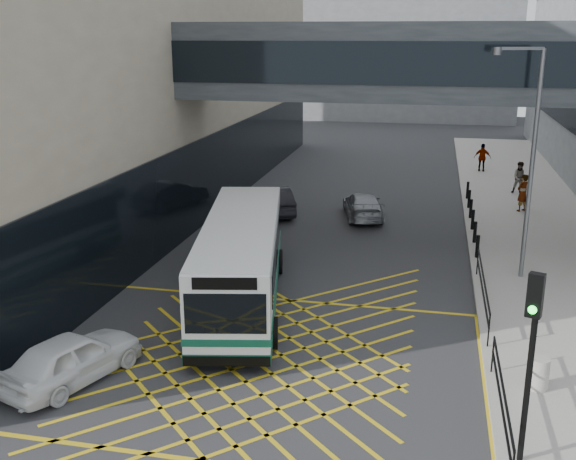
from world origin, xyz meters
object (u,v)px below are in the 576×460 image
Objects in this scene: car_silver at (363,205)px; litter_bin at (539,374)px; traffic_light at (531,342)px; bus at (242,259)px; car_white at (72,357)px; pedestrian_b at (520,178)px; pedestrian_c at (482,158)px; pedestrian_a at (523,193)px; car_dark at (274,200)px; street_lamp at (528,151)px.

car_silver is 5.16× the size of litter_bin.
bus is at bearing 158.11° from traffic_light.
car_white is at bearing 60.14° from car_silver.
pedestrian_b is 0.99× the size of pedestrian_c.
car_silver is 2.27× the size of pedestrian_a.
car_white is at bearing -171.07° from litter_bin.
car_silver is 13.69m from pedestrian_c.
car_dark is at bearing 138.17° from traffic_light.
street_lamp reaches higher than traffic_light.
car_white is 17.44m from car_dark.
bus reaches higher than litter_bin.
car_silver is 10.06m from pedestrian_b.
car_silver is 1.00× the size of traffic_light.
litter_bin is 27.90m from pedestrian_c.
pedestrian_a reaches higher than litter_bin.
pedestrian_b is at bearing 85.17° from litter_bin.
pedestrian_b is at bearing -137.27° from pedestrian_a.
car_dark is (1.11, 17.41, 0.01)m from car_white.
car_dark is 1.05× the size of traffic_light.
pedestrian_a is (10.31, 13.79, -0.44)m from bus.
street_lamp reaches higher than pedestrian_c.
pedestrian_a is (7.54, 2.29, 0.43)m from car_silver.
car_silver is (4.42, 0.11, -0.03)m from car_dark.
street_lamp reaches higher than pedestrian_b.
car_white is 2.41× the size of pedestrian_b.
car_silver is 16.81m from litter_bin.
traffic_light is 25.39m from pedestrian_b.
car_dark is at bearing -31.34° from pedestrian_a.
bus is 2.47× the size of car_white.
pedestrian_b is at bearing -99.60° from car_white.
street_lamp is (6.32, -7.49, 4.07)m from car_silver.
litter_bin is 0.46× the size of pedestrian_c.
car_silver is 2.40× the size of pedestrian_b.
street_lamp is at bearing 120.88° from car_dark.
litter_bin is at bearing -94.16° from pedestrian_b.
traffic_light reaches higher than pedestrian_a.
car_silver is at bearing 126.48° from traffic_light.
car_white is (-2.76, -6.02, -0.85)m from bus.
traffic_light is 5.14× the size of litter_bin.
car_dark is at bearing -11.00° from car_silver.
pedestrian_c is at bearing -125.03° from pedestrian_a.
pedestrian_a reaches higher than car_white.
bus is at bearing 64.12° from car_silver.
car_white is 11.67m from litter_bin.
car_white is at bearing -166.42° from traffic_light.
litter_bin is at bearing -37.12° from bus.
pedestrian_a reaches higher than pedestrian_c.
traffic_light is at bearing -114.53° from street_lamp.
car_dark reaches higher than car_white.
pedestrian_c is (1.00, 31.12, -1.82)m from traffic_light.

